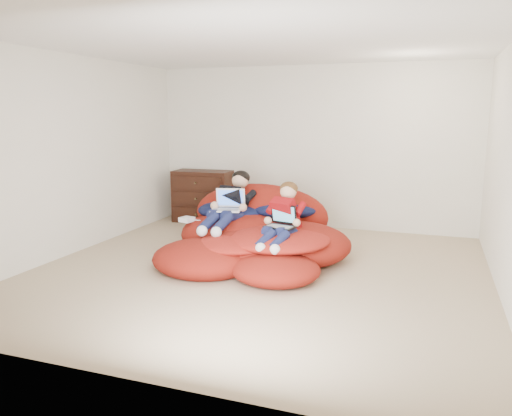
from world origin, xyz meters
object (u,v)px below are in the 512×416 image
at_px(older_boy, 231,201).
at_px(younger_boy, 283,215).
at_px(beanbag_pile, 256,235).
at_px(laptop_black, 282,221).
at_px(laptop_white, 228,205).
at_px(dresser, 203,196).

distance_m(older_boy, younger_boy, 0.93).
height_order(beanbag_pile, laptop_black, beanbag_pile).
xyz_separation_m(beanbag_pile, laptop_white, (-0.36, -0.03, 0.37)).
height_order(laptop_white, laptop_black, laptop_white).
height_order(dresser, laptop_black, dresser).
bearing_deg(older_boy, laptop_black, -30.73).
relative_size(dresser, laptop_black, 2.55).
relative_size(beanbag_pile, laptop_black, 6.36).
relative_size(older_boy, laptop_black, 3.23).
height_order(dresser, older_boy, older_boy).
height_order(beanbag_pile, older_boy, older_boy).
xyz_separation_m(beanbag_pile, older_boy, (-0.36, 0.08, 0.40)).
distance_m(older_boy, laptop_black, 0.96).
relative_size(younger_boy, laptop_white, 2.29).
xyz_separation_m(older_boy, laptop_black, (0.82, -0.49, -0.10)).
bearing_deg(laptop_black, younger_boy, 90.00).
xyz_separation_m(laptop_white, laptop_black, (0.82, -0.38, -0.08)).
bearing_deg(laptop_black, dresser, 134.09).
bearing_deg(laptop_white, dresser, 124.70).
relative_size(dresser, younger_boy, 1.00).
distance_m(beanbag_pile, laptop_white, 0.52).
xyz_separation_m(dresser, laptop_white, (1.14, -1.65, 0.21)).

